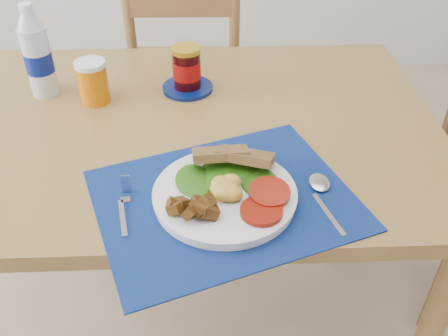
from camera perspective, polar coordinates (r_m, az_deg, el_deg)
name	(u,v)px	position (r m, az deg, el deg)	size (l,w,h in m)	color
table	(167,149)	(1.34, -6.52, 2.21)	(1.40, 0.90, 0.75)	brown
chair_far	(187,75)	(1.92, -4.27, 10.52)	(0.42, 0.40, 1.10)	brown
placemat	(225,199)	(1.04, 0.09, -3.62)	(0.52, 0.41, 0.00)	black
breakfast_plate	(222,193)	(1.02, -0.22, -2.84)	(0.29, 0.29, 0.07)	silver
fork	(125,206)	(1.04, -11.28, -4.31)	(0.03, 0.15, 0.00)	#B2B5BA
spoon	(322,192)	(1.07, 11.11, -2.72)	(0.05, 0.19, 0.01)	#B2B5BA
water_bottle	(38,56)	(1.45, -20.54, 11.89)	(0.07, 0.07, 0.25)	#ADBFCC
juice_glass	(93,83)	(1.39, -14.74, 9.38)	(0.08, 0.08, 0.11)	#CA6705
jam_on_saucer	(187,71)	(1.41, -4.27, 10.96)	(0.14, 0.14, 0.13)	#04134F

